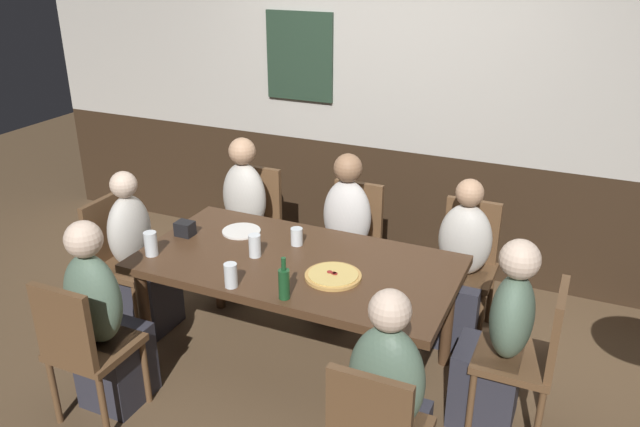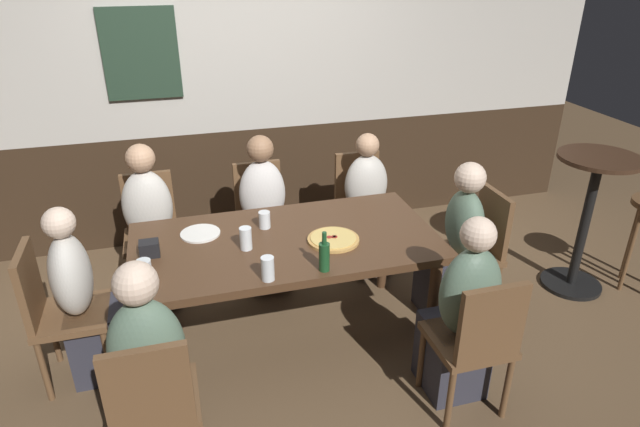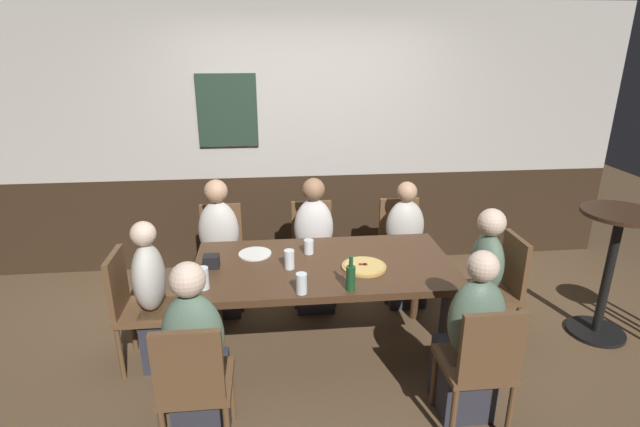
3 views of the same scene
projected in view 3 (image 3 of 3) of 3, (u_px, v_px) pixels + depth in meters
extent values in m
plane|color=brown|center=(323.00, 351.00, 3.73)|extent=(12.00, 12.00, 0.00)
cube|color=#332316|center=(306.00, 219.00, 5.11)|extent=(6.40, 0.10, 0.95)
cube|color=#B7B2A8|center=(305.00, 92.00, 4.68)|extent=(6.40, 0.10, 1.65)
cube|color=#233828|center=(227.00, 111.00, 4.60)|extent=(0.56, 0.03, 0.68)
cube|color=#472D1C|center=(324.00, 267.00, 3.49)|extent=(1.84, 0.96, 0.05)
cylinder|color=#472D1C|center=(205.00, 351.00, 3.16)|extent=(0.07, 0.07, 0.69)
cylinder|color=#472D1C|center=(450.00, 336.00, 3.32)|extent=(0.07, 0.07, 0.69)
cylinder|color=#472D1C|center=(216.00, 291.00, 3.91)|extent=(0.07, 0.07, 0.69)
cylinder|color=#472D1C|center=(416.00, 281.00, 4.07)|extent=(0.07, 0.07, 0.69)
cube|color=brown|center=(474.00, 364.00, 2.90)|extent=(0.40, 0.40, 0.04)
cube|color=brown|center=(492.00, 348.00, 2.65)|extent=(0.36, 0.04, 0.43)
cylinder|color=brown|center=(434.00, 378.00, 3.12)|extent=(0.04, 0.04, 0.41)
cylinder|color=brown|center=(485.00, 375.00, 3.15)|extent=(0.04, 0.04, 0.41)
cylinder|color=brown|center=(453.00, 417.00, 2.80)|extent=(0.04, 0.04, 0.41)
cylinder|color=brown|center=(510.00, 412.00, 2.83)|extent=(0.04, 0.04, 0.41)
cube|color=brown|center=(402.00, 251.00, 4.43)|extent=(0.40, 0.40, 0.04)
cube|color=brown|center=(398.00, 220.00, 4.52)|extent=(0.36, 0.04, 0.43)
cylinder|color=brown|center=(424.00, 281.00, 4.37)|extent=(0.04, 0.04, 0.41)
cylinder|color=brown|center=(387.00, 283.00, 4.33)|extent=(0.04, 0.04, 0.41)
cylinder|color=brown|center=(413.00, 265.00, 4.68)|extent=(0.04, 0.04, 0.41)
cylinder|color=brown|center=(379.00, 266.00, 4.65)|extent=(0.04, 0.04, 0.41)
cube|color=brown|center=(222.00, 259.00, 4.27)|extent=(0.40, 0.40, 0.04)
cube|color=brown|center=(221.00, 227.00, 4.36)|extent=(0.36, 0.04, 0.43)
cylinder|color=brown|center=(242.00, 290.00, 4.21)|extent=(0.04, 0.04, 0.41)
cylinder|color=brown|center=(202.00, 292.00, 4.17)|extent=(0.04, 0.04, 0.41)
cylinder|color=brown|center=(243.00, 273.00, 4.52)|extent=(0.04, 0.04, 0.41)
cylinder|color=brown|center=(206.00, 274.00, 4.49)|extent=(0.04, 0.04, 0.41)
cube|color=brown|center=(313.00, 255.00, 4.35)|extent=(0.40, 0.40, 0.04)
cube|color=brown|center=(311.00, 224.00, 4.44)|extent=(0.36, 0.04, 0.43)
cylinder|color=brown|center=(334.00, 286.00, 4.29)|extent=(0.04, 0.04, 0.41)
cylinder|color=brown|center=(296.00, 288.00, 4.25)|extent=(0.04, 0.04, 0.41)
cylinder|color=brown|center=(330.00, 269.00, 4.60)|extent=(0.04, 0.04, 0.41)
cylinder|color=brown|center=(294.00, 270.00, 4.57)|extent=(0.04, 0.04, 0.41)
cube|color=brown|center=(197.00, 383.00, 2.74)|extent=(0.40, 0.40, 0.04)
cube|color=brown|center=(188.00, 368.00, 2.49)|extent=(0.36, 0.04, 0.43)
cylinder|color=brown|center=(175.00, 397.00, 2.96)|extent=(0.04, 0.04, 0.41)
cylinder|color=brown|center=(232.00, 393.00, 2.99)|extent=(0.04, 0.04, 0.41)
cube|color=brown|center=(488.00, 293.00, 3.71)|extent=(0.40, 0.40, 0.04)
cube|color=brown|center=(515.00, 264.00, 3.65)|extent=(0.04, 0.36, 0.43)
cylinder|color=brown|center=(472.00, 332.00, 3.61)|extent=(0.04, 0.04, 0.41)
cylinder|color=brown|center=(455.00, 308.00, 3.93)|extent=(0.04, 0.04, 0.41)
cylinder|color=brown|center=(516.00, 329.00, 3.64)|extent=(0.04, 0.04, 0.41)
cylinder|color=brown|center=(496.00, 306.00, 3.96)|extent=(0.04, 0.04, 0.41)
cube|color=brown|center=(147.00, 311.00, 3.46)|extent=(0.40, 0.40, 0.04)
cube|color=brown|center=(117.00, 283.00, 3.36)|extent=(0.04, 0.36, 0.43)
cylinder|color=brown|center=(179.00, 324.00, 3.71)|extent=(0.04, 0.04, 0.41)
cylinder|color=brown|center=(171.00, 350.00, 3.40)|extent=(0.04, 0.04, 0.41)
cylinder|color=brown|center=(133.00, 326.00, 3.68)|extent=(0.04, 0.04, 0.41)
cylinder|color=brown|center=(120.00, 354.00, 3.36)|extent=(0.04, 0.04, 0.41)
cube|color=#2D2D38|center=(462.00, 378.00, 3.09)|extent=(0.32, 0.34, 0.45)
ellipsoid|color=#56705B|center=(476.00, 319.00, 2.84)|extent=(0.34, 0.22, 0.52)
sphere|color=beige|center=(483.00, 266.00, 2.72)|extent=(0.18, 0.18, 0.18)
cube|color=#2D2D38|center=(404.00, 278.00, 4.38)|extent=(0.32, 0.34, 0.45)
ellipsoid|color=beige|center=(405.00, 226.00, 4.31)|extent=(0.34, 0.22, 0.48)
sphere|color=tan|center=(407.00, 192.00, 4.20)|extent=(0.18, 0.18, 0.18)
cube|color=#2D2D38|center=(222.00, 287.00, 4.22)|extent=(0.32, 0.34, 0.45)
ellipsoid|color=beige|center=(219.00, 231.00, 4.14)|extent=(0.34, 0.22, 0.53)
sphere|color=tan|center=(216.00, 191.00, 4.02)|extent=(0.20, 0.20, 0.20)
cube|color=#2D2D38|center=(315.00, 283.00, 4.30)|extent=(0.32, 0.34, 0.45)
ellipsoid|color=silver|center=(314.00, 228.00, 4.22)|extent=(0.34, 0.22, 0.52)
sphere|color=#936B4C|center=(313.00, 189.00, 4.10)|extent=(0.19, 0.19, 0.19)
cube|color=#2D2D38|center=(202.00, 396.00, 2.93)|extent=(0.32, 0.34, 0.45)
ellipsoid|color=#56705B|center=(193.00, 336.00, 2.68)|extent=(0.34, 0.22, 0.52)
sphere|color=beige|center=(187.00, 280.00, 2.56)|extent=(0.19, 0.19, 0.19)
cube|color=#2D2D38|center=(469.00, 317.00, 3.77)|extent=(0.34, 0.32, 0.45)
ellipsoid|color=#56705B|center=(487.00, 263.00, 3.62)|extent=(0.22, 0.34, 0.46)
sphere|color=beige|center=(492.00, 222.00, 3.51)|extent=(0.20, 0.20, 0.20)
cube|color=#2D2D38|center=(169.00, 334.00, 3.54)|extent=(0.34, 0.32, 0.45)
ellipsoid|color=beige|center=(149.00, 277.00, 3.38)|extent=(0.22, 0.34, 0.49)
sphere|color=beige|center=(143.00, 234.00, 3.27)|extent=(0.17, 0.17, 0.17)
cylinder|color=tan|center=(364.00, 267.00, 3.41)|extent=(0.31, 0.31, 0.02)
cylinder|color=#DBB760|center=(364.00, 265.00, 3.40)|extent=(0.28, 0.28, 0.01)
cylinder|color=maroon|center=(366.00, 264.00, 3.40)|extent=(0.03, 0.03, 0.00)
cylinder|color=maroon|center=(364.00, 264.00, 3.40)|extent=(0.03, 0.03, 0.00)
cylinder|color=maroon|center=(360.00, 264.00, 3.41)|extent=(0.03, 0.03, 0.00)
cylinder|color=silver|center=(309.00, 247.00, 3.63)|extent=(0.07, 0.07, 0.11)
cylinder|color=#C6842D|center=(309.00, 250.00, 3.64)|extent=(0.06, 0.06, 0.05)
cylinder|color=silver|center=(301.00, 283.00, 3.05)|extent=(0.07, 0.07, 0.13)
cylinder|color=#331E14|center=(301.00, 286.00, 3.06)|extent=(0.06, 0.06, 0.10)
cylinder|color=silver|center=(203.00, 278.00, 3.11)|extent=(0.08, 0.08, 0.15)
cylinder|color=#331E14|center=(203.00, 283.00, 3.12)|extent=(0.07, 0.07, 0.07)
cylinder|color=silver|center=(289.00, 259.00, 3.39)|extent=(0.07, 0.07, 0.14)
cylinder|color=silver|center=(289.00, 265.00, 3.40)|extent=(0.06, 0.06, 0.06)
cylinder|color=#194723|center=(351.00, 278.00, 3.09)|extent=(0.06, 0.06, 0.16)
cylinder|color=#194723|center=(351.00, 262.00, 3.05)|extent=(0.03, 0.03, 0.07)
cylinder|color=white|center=(255.00, 254.00, 3.62)|extent=(0.24, 0.24, 0.01)
cube|color=black|center=(211.00, 261.00, 3.41)|extent=(0.11, 0.09, 0.09)
cylinder|color=black|center=(595.00, 331.00, 3.95)|extent=(0.44, 0.44, 0.03)
cylinder|color=black|center=(608.00, 275.00, 3.78)|extent=(0.07, 0.07, 0.99)
cylinder|color=#382316|center=(622.00, 213.00, 3.61)|extent=(0.56, 0.56, 0.03)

